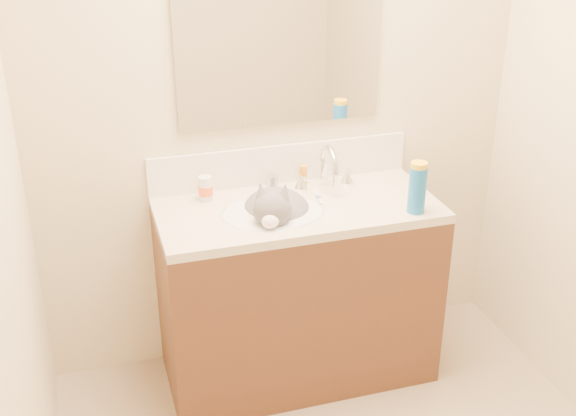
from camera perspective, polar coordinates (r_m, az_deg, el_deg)
room_shell at (r=1.99m, az=9.44°, el=5.07°), size 2.24×2.54×2.52m
vanity_cabinet at (r=3.28m, az=0.75°, el=-6.93°), size 1.20×0.55×0.82m
counter_slab at (r=3.08m, az=0.80°, el=-0.15°), size 1.20×0.55×0.04m
basin at (r=3.04m, az=-1.19°, el=-1.52°), size 0.45×0.36×0.14m
faucet at (r=3.21m, az=3.14°, el=2.97°), size 0.28×0.20×0.21m
cat at (r=3.05m, az=-0.93°, el=-0.51°), size 0.41×0.45×0.33m
backsplash at (r=3.26m, az=-0.58°, el=3.50°), size 1.20×0.02×0.18m
mirror at (r=3.09m, az=-0.63°, el=13.70°), size 0.90×0.02×0.80m
pill_bottle at (r=3.12m, az=-6.53°, el=1.56°), size 0.07×0.07×0.11m
pill_label at (r=3.12m, az=-6.53°, el=1.41°), size 0.08×0.08×0.04m
silver_jar at (r=3.23m, az=-1.20°, el=2.09°), size 0.05×0.05×0.06m
amber_bottle at (r=3.25m, az=1.21°, el=2.60°), size 0.05×0.05×0.09m
toothbrush at (r=3.13m, az=2.41°, el=0.81°), size 0.03×0.13×0.01m
toothbrush_head at (r=3.13m, az=2.41°, el=0.85°), size 0.02×0.03×0.01m
spray_can at (r=3.02m, az=10.17°, el=1.42°), size 0.09×0.09×0.20m
spray_cap at (r=2.98m, az=10.32°, el=3.19°), size 0.08×0.08×0.04m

